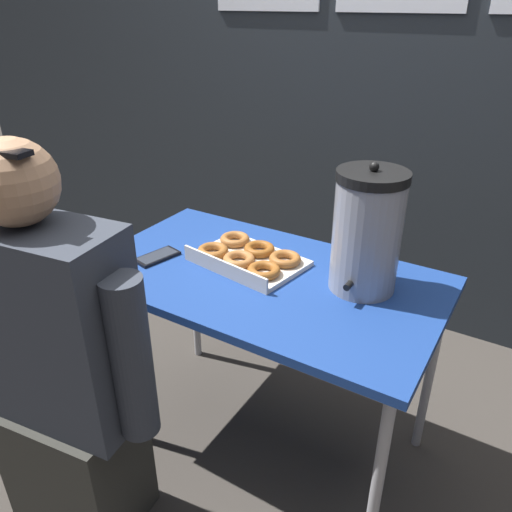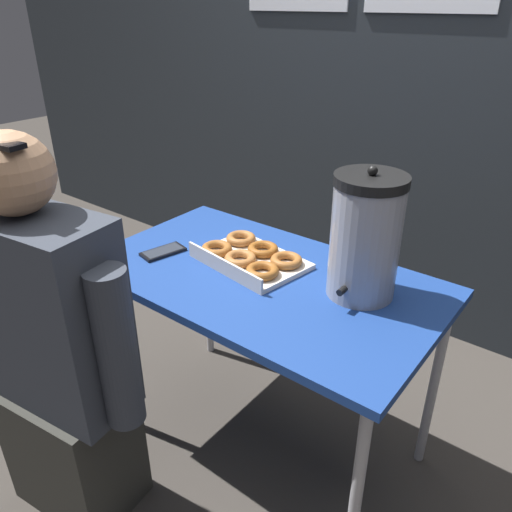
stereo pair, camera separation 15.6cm
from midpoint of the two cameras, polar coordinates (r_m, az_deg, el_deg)
ground_plane at (r=2.02m, az=-1.72°, el=-19.98°), size 12.00×12.00×0.00m
back_wall at (r=2.40m, az=14.04°, el=23.41°), size 6.00×0.11×2.70m
folding_table at (r=1.61m, az=-2.04°, el=-4.00°), size 1.12×0.64×0.71m
donut_box at (r=1.64m, az=-3.66°, el=-0.22°), size 0.39×0.30×0.05m
coffee_urn at (r=1.45m, az=9.58°, el=2.66°), size 0.20×0.23×0.39m
cell_phone at (r=1.72m, az=-13.78°, el=-0.13°), size 0.10×0.16×0.01m
person_seated at (r=1.54m, az=-24.54°, el=-12.07°), size 0.63×0.31×1.22m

